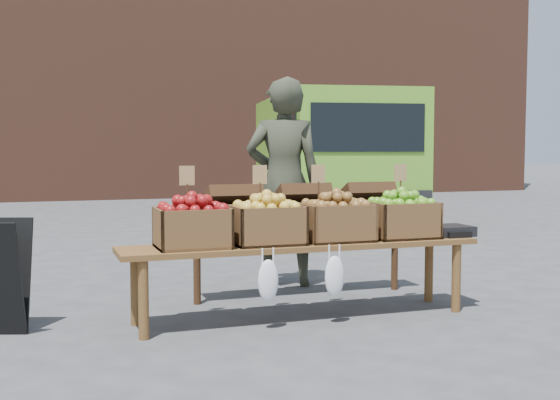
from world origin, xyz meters
name	(u,v)px	position (x,y,z in m)	size (l,w,h in m)	color
ground	(322,329)	(0.00, 0.00, 0.00)	(80.00, 80.00, 0.00)	#454548
brick_building	(106,8)	(0.00, 15.00, 5.00)	(24.00, 4.00, 10.00)	brown
delivery_van	(330,158)	(3.08, 7.03, 1.09)	(2.22, 4.85, 2.17)	#63A729
vendor	(284,182)	(0.28, 1.59, 0.95)	(0.69, 0.46, 1.91)	#323627
back_table	(301,236)	(0.25, 1.07, 0.52)	(2.10, 0.44, 1.04)	#362011
display_bench	(302,280)	(-0.02, 0.35, 0.28)	(2.70, 0.56, 0.57)	brown
crate_golden_apples	(192,228)	(-0.84, 0.35, 0.71)	(0.50, 0.40, 0.28)	#660211
crate_russet_pears	(267,225)	(-0.29, 0.35, 0.71)	(0.50, 0.40, 0.28)	yellow
crate_red_apples	(336,222)	(0.26, 0.35, 0.71)	(0.50, 0.40, 0.28)	brown
crate_green_apples	(401,220)	(0.81, 0.35, 0.71)	(0.50, 0.40, 0.28)	#4D7C1B
weighing_scale	(448,231)	(1.23, 0.35, 0.61)	(0.34, 0.30, 0.08)	black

